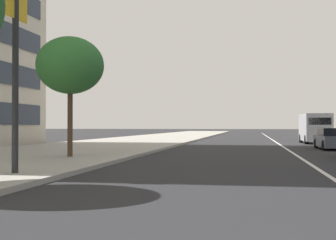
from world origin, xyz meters
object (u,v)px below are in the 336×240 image
Objects in this scene: delivery_van_ahead at (315,128)px; street_lamp_with_banners at (25,1)px; street_tree_far_plaza at (70,66)px; car_approaching_light at (334,139)px.

street_lamp_with_banners is at bearing 156.41° from delivery_van_ahead.
street_tree_far_plaza is (6.55, 1.42, -0.90)m from street_lamp_with_banners.
street_tree_far_plaza is at bearing 12.20° from street_lamp_with_banners.
car_approaching_light is 0.88× the size of street_tree_far_plaza.
delivery_van_ahead is 0.63× the size of street_lamp_with_banners.
car_approaching_light is 17.25m from street_tree_far_plaza.
street_lamp_with_banners is at bearing 146.69° from car_approaching_light.
delivery_van_ahead is at bearing -31.92° from street_tree_far_plaza.
delivery_van_ahead is 0.98× the size of street_tree_far_plaza.
street_tree_far_plaza is (-11.16, 12.69, 3.41)m from car_approaching_light.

